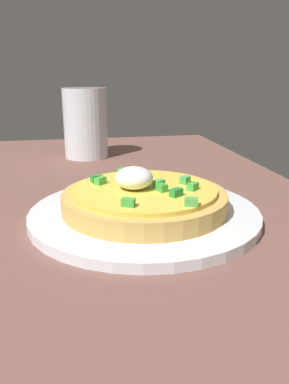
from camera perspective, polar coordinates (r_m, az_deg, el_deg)
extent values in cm
cube|color=brown|center=(45.95, -15.16, -4.95)|extent=(104.15, 73.00, 2.34)
cylinder|color=white|center=(43.52, 0.00, -3.18)|extent=(25.73, 25.73, 1.07)
cylinder|color=tan|center=(43.00, 0.00, -1.27)|extent=(18.40, 18.40, 2.00)
cylinder|color=#DEC347|center=(42.61, 0.00, 0.30)|extent=(16.05, 16.05, 0.47)
ellipsoid|color=white|center=(42.02, -1.56, 2.12)|extent=(4.17, 4.17, 2.46)
cube|color=green|center=(41.40, 2.58, 0.67)|extent=(1.48, 1.20, 0.80)
cube|color=green|center=(43.11, -1.92, 1.37)|extent=(1.33, 0.88, 0.80)
cube|color=green|center=(44.51, -6.60, 1.79)|extent=(1.47, 1.48, 0.80)
cube|color=#4FAA4A|center=(37.14, 6.97, -1.47)|extent=(1.16, 1.47, 0.80)
cube|color=#258538|center=(39.81, 4.73, -0.07)|extent=(1.35, 1.51, 0.80)
cube|color=green|center=(36.77, -2.44, -1.55)|extent=(1.27, 1.50, 0.80)
cube|color=green|center=(42.05, 7.19, 0.82)|extent=(1.46, 1.48, 0.80)
cube|color=green|center=(48.15, -3.20, 3.10)|extent=(1.46, 1.48, 0.80)
cube|color=#4FB54D|center=(42.84, 2.15, 1.26)|extent=(1.40, 1.50, 0.80)
cube|color=#288A30|center=(45.12, -7.12, 1.99)|extent=(1.23, 1.49, 0.80)
cube|color=green|center=(44.46, 6.04, 1.79)|extent=(1.48, 1.46, 0.80)
cylinder|color=silver|center=(74.30, -8.74, 10.07)|extent=(8.24, 8.24, 12.88)
cylinder|color=black|center=(74.38, -8.72, 9.63)|extent=(7.25, 7.25, 10.93)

